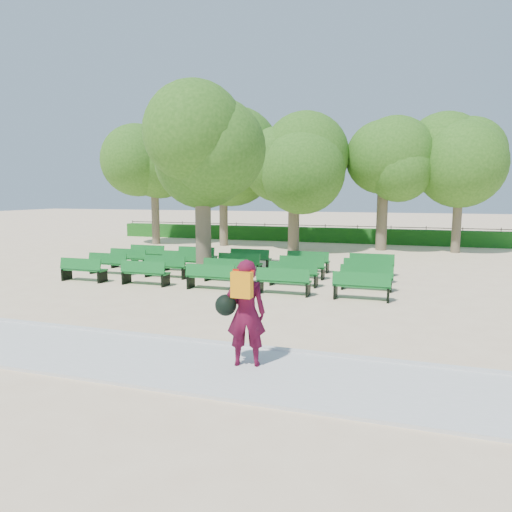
{
  "coord_description": "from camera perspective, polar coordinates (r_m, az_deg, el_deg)",
  "views": [
    {
      "loc": [
        5.52,
        -14.41,
        3.04
      ],
      "look_at": [
        1.27,
        -1.0,
        1.1
      ],
      "focal_mm": 32.0,
      "sensor_mm": 36.0,
      "label": 1
    }
  ],
  "objects": [
    {
      "name": "tree_among",
      "position": [
        16.9,
        -6.75,
        11.95
      ],
      "size": [
        4.29,
        4.29,
        6.23
      ],
      "color": "brown",
      "rests_on": "ground"
    },
    {
      "name": "hedge",
      "position": [
        29.06,
        6.56,
        2.7
      ],
      "size": [
        26.0,
        0.7,
        0.9
      ],
      "primitive_type": "cube",
      "color": "#1A5C18",
      "rests_on": "ground"
    },
    {
      "name": "ground",
      "position": [
        15.73,
        -3.32,
        -3.3
      ],
      "size": [
        120.0,
        120.0,
        0.0
      ],
      "primitive_type": "plane",
      "color": "beige"
    },
    {
      "name": "person",
      "position": [
        7.92,
        -1.48,
        -6.9
      ],
      "size": [
        0.92,
        0.61,
        1.87
      ],
      "rotation": [
        0.0,
        0.0,
        3.4
      ],
      "color": "#4E0B23",
      "rests_on": "ground"
    },
    {
      "name": "curb",
      "position": [
        10.29,
        -15.98,
        -9.35
      ],
      "size": [
        30.0,
        0.12,
        0.1
      ],
      "primitive_type": "cube",
      "color": "silver",
      "rests_on": "ground"
    },
    {
      "name": "fence",
      "position": [
        29.49,
        6.7,
        1.89
      ],
      "size": [
        26.0,
        0.1,
        1.02
      ],
      "primitive_type": null,
      "color": "black",
      "rests_on": "ground"
    },
    {
      "name": "paving",
      "position": [
        9.41,
        -19.91,
        -11.29
      ],
      "size": [
        30.0,
        2.2,
        0.06
      ],
      "primitive_type": "cube",
      "color": "silver",
      "rests_on": "ground"
    },
    {
      "name": "tree_line",
      "position": [
        25.21,
        4.8,
        0.91
      ],
      "size": [
        21.8,
        6.8,
        7.04
      ],
      "primitive_type": null,
      "color": "#34671B",
      "rests_on": "ground"
    },
    {
      "name": "bench_array",
      "position": [
        16.55,
        -2.82,
        -2.44
      ],
      "size": [
        1.65,
        0.59,
        1.03
      ],
      "rotation": [
        0.0,
        0.0,
        0.05
      ],
      "color": "#126723",
      "rests_on": "ground"
    }
  ]
}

